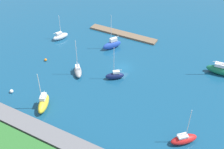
# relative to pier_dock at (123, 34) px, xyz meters

# --- Properties ---
(water) EXTENTS (160.00, 160.00, 0.00)m
(water) POSITION_rel_pier_dock_xyz_m (-7.93, 15.68, -0.28)
(water) COLOR navy
(water) RESTS_ON ground
(pier_dock) EXTENTS (21.98, 2.98, 0.55)m
(pier_dock) POSITION_rel_pier_dock_xyz_m (0.00, 0.00, 0.00)
(pier_dock) COLOR brown
(pier_dock) RESTS_ON ground
(breakwater) EXTENTS (68.69, 3.70, 1.41)m
(breakwater) POSITION_rel_pier_dock_xyz_m (-7.93, 43.55, 0.43)
(breakwater) COLOR slate
(breakwater) RESTS_ON ground
(sailboat_red_inner_mooring) EXTENTS (5.13, 5.11, 8.30)m
(sailboat_red_inner_mooring) POSITION_rel_pier_dock_xyz_m (-29.07, 32.32, 0.65)
(sailboat_red_inner_mooring) COLOR red
(sailboat_red_inner_mooring) RESTS_ON water
(sailboat_yellow_near_pier) EXTENTS (4.04, 5.94, 9.26)m
(sailboat_yellow_near_pier) POSITION_rel_pier_dock_xyz_m (0.23, 37.35, 0.99)
(sailboat_yellow_near_pier) COLOR yellow
(sailboat_yellow_near_pier) RESTS_ON water
(sailboat_white_off_beacon) EXTENTS (3.38, 5.25, 7.61)m
(sailboat_white_off_beacon) POSITION_rel_pier_dock_xyz_m (15.30, 11.40, 0.71)
(sailboat_white_off_beacon) COLOR white
(sailboat_white_off_beacon) RESTS_ON water
(sailboat_gray_by_breakwater) EXTENTS (4.73, 5.18, 9.74)m
(sailboat_gray_by_breakwater) POSITION_rel_pier_dock_xyz_m (0.76, 23.54, 0.59)
(sailboat_gray_by_breakwater) COLOR gray
(sailboat_gray_by_breakwater) RESTS_ON water
(sailboat_blue_lone_south) EXTENTS (4.43, 5.80, 10.36)m
(sailboat_blue_lone_south) POSITION_rel_pier_dock_xyz_m (-0.97, 8.68, 1.02)
(sailboat_blue_lone_south) COLOR #2347B2
(sailboat_blue_lone_south) RESTS_ON water
(sailboat_green_east_end) EXTENTS (7.62, 2.80, 13.63)m
(sailboat_green_east_end) POSITION_rel_pier_dock_xyz_m (-30.93, 6.59, 0.99)
(sailboat_green_east_end) COLOR #19724C
(sailboat_green_east_end) RESTS_ON water
(sailboat_navy_mid_basin) EXTENTS (4.58, 3.97, 8.99)m
(sailboat_navy_mid_basin) POSITION_rel_pier_dock_xyz_m (-8.40, 20.98, 0.68)
(sailboat_navy_mid_basin) COLOR #141E4C
(sailboat_navy_mid_basin) RESTS_ON water
(mooring_buoy_white) EXTENTS (0.84, 0.84, 0.84)m
(mooring_buoy_white) POSITION_rel_pier_dock_xyz_m (10.07, 37.04, 0.15)
(mooring_buoy_white) COLOR white
(mooring_buoy_white) RESTS_ON water
(mooring_buoy_orange) EXTENTS (0.72, 0.72, 0.72)m
(mooring_buoy_orange) POSITION_rel_pier_dock_xyz_m (11.63, 22.95, 0.09)
(mooring_buoy_orange) COLOR orange
(mooring_buoy_orange) RESTS_ON water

